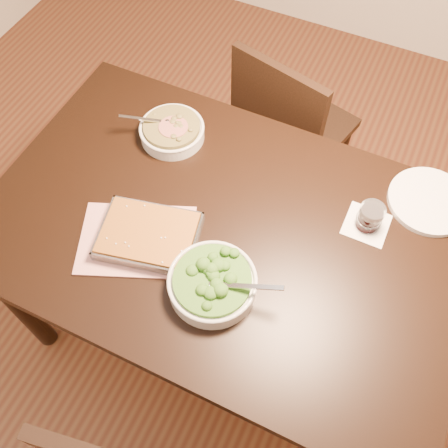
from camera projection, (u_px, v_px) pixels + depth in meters
name	position (u px, v px, depth m)	size (l,w,h in m)	color
ground	(224.00, 321.00, 2.08)	(4.00, 4.00, 0.00)	#4F2516
table	(224.00, 244.00, 1.52)	(1.40, 0.90, 0.75)	black
magazine_a	(137.00, 240.00, 1.41)	(0.32, 0.24, 0.01)	#C1373C
coaster	(366.00, 225.00, 1.44)	(0.12, 0.12, 0.00)	white
stew_bowl	(172.00, 131.00, 1.59)	(0.22, 0.21, 0.08)	silver
broccoli_bowl	(212.00, 283.00, 1.31)	(0.27, 0.24, 0.09)	silver
baking_dish	(149.00, 236.00, 1.39)	(0.31, 0.25, 0.05)	silver
wine_tumbler	(370.00, 216.00, 1.40)	(0.07, 0.07, 0.08)	black
dinner_plate	(429.00, 201.00, 1.48)	(0.24, 0.24, 0.02)	silver
chair_far	(287.00, 127.00, 2.01)	(0.48, 0.48, 0.84)	black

